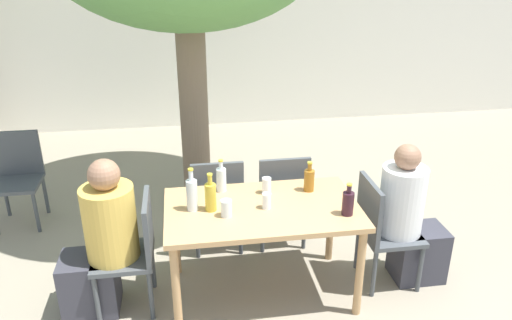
# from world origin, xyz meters

# --- Properties ---
(ground_plane) EXTENTS (30.00, 30.00, 0.00)m
(ground_plane) POSITION_xyz_m (0.00, 0.00, 0.00)
(ground_plane) COLOR gray
(cafe_building_wall) EXTENTS (10.00, 0.08, 2.80)m
(cafe_building_wall) POSITION_xyz_m (0.00, 4.18, 1.40)
(cafe_building_wall) COLOR white
(cafe_building_wall) RESTS_ON ground_plane
(dining_table_front) EXTENTS (1.44, 0.85, 0.76)m
(dining_table_front) POSITION_xyz_m (0.00, 0.00, 0.68)
(dining_table_front) COLOR tan
(dining_table_front) RESTS_ON ground_plane
(patio_chair_0) EXTENTS (0.44, 0.44, 0.90)m
(patio_chair_0) POSITION_xyz_m (-0.95, 0.00, 0.51)
(patio_chair_0) COLOR #474C51
(patio_chair_0) RESTS_ON ground_plane
(patio_chair_1) EXTENTS (0.44, 0.44, 0.90)m
(patio_chair_1) POSITION_xyz_m (0.95, 0.00, 0.51)
(patio_chair_1) COLOR #474C51
(patio_chair_1) RESTS_ON ground_plane
(patio_chair_2) EXTENTS (0.44, 0.44, 0.90)m
(patio_chair_2) POSITION_xyz_m (-0.29, 0.66, 0.51)
(patio_chair_2) COLOR #474C51
(patio_chair_2) RESTS_ON ground_plane
(patio_chair_3) EXTENTS (0.44, 0.44, 0.90)m
(patio_chair_3) POSITION_xyz_m (0.29, 0.66, 0.51)
(patio_chair_3) COLOR #474C51
(patio_chair_3) RESTS_ON ground_plane
(patio_chair_4) EXTENTS (0.44, 0.44, 0.90)m
(patio_chair_4) POSITION_xyz_m (-2.16, 1.50, 0.51)
(patio_chair_4) COLOR #474C51
(patio_chair_4) RESTS_ON ground_plane
(person_seated_0) EXTENTS (0.59, 0.38, 1.22)m
(person_seated_0) POSITION_xyz_m (-1.18, -0.00, 0.55)
(person_seated_0) COLOR #383842
(person_seated_0) RESTS_ON ground_plane
(person_seated_1) EXTENTS (0.57, 0.35, 1.19)m
(person_seated_1) POSITION_xyz_m (1.18, -0.00, 0.53)
(person_seated_1) COLOR #383842
(person_seated_1) RESTS_ON ground_plane
(amber_bottle_0) EXTENTS (0.08, 0.08, 0.24)m
(amber_bottle_0) POSITION_xyz_m (0.41, 0.21, 0.86)
(amber_bottle_0) COLOR #9E661E
(amber_bottle_0) RESTS_ON dining_table_front
(oil_cruet_1) EXTENTS (0.08, 0.08, 0.29)m
(oil_cruet_1) POSITION_xyz_m (-0.38, 0.01, 0.88)
(oil_cruet_1) COLOR gold
(oil_cruet_1) RESTS_ON dining_table_front
(wine_bottle_2) EXTENTS (0.08, 0.08, 0.24)m
(wine_bottle_2) POSITION_xyz_m (0.58, -0.20, 0.86)
(wine_bottle_2) COLOR #331923
(wine_bottle_2) RESTS_ON dining_table_front
(water_bottle_3) EXTENTS (0.08, 0.08, 0.33)m
(water_bottle_3) POSITION_xyz_m (-0.51, 0.04, 0.89)
(water_bottle_3) COLOR silver
(water_bottle_3) RESTS_ON dining_table_front
(water_bottle_4) EXTENTS (0.08, 0.08, 0.27)m
(water_bottle_4) POSITION_xyz_m (-0.27, 0.31, 0.87)
(water_bottle_4) COLOR silver
(water_bottle_4) RESTS_ON dining_table_front
(drinking_glass_0) EXTENTS (0.08, 0.08, 0.13)m
(drinking_glass_0) POSITION_xyz_m (-0.28, -0.10, 0.83)
(drinking_glass_0) COLOR silver
(drinking_glass_0) RESTS_ON dining_table_front
(drinking_glass_1) EXTENTS (0.07, 0.07, 0.13)m
(drinking_glass_1) POSITION_xyz_m (0.07, 0.22, 0.83)
(drinking_glass_1) COLOR white
(drinking_glass_1) RESTS_ON dining_table_front
(drinking_glass_2) EXTENTS (0.07, 0.07, 0.12)m
(drinking_glass_2) POSITION_xyz_m (0.03, -0.02, 0.82)
(drinking_glass_2) COLOR white
(drinking_glass_2) RESTS_ON dining_table_front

